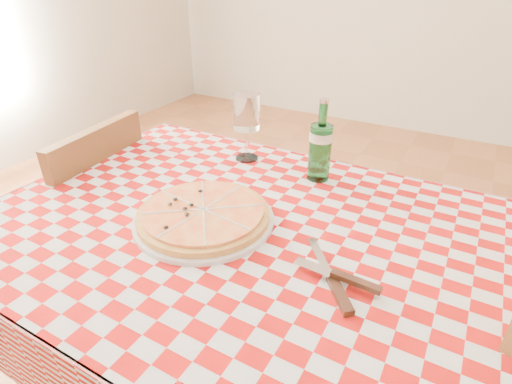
% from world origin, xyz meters
% --- Properties ---
extents(dining_table, '(1.20, 0.80, 0.75)m').
position_xyz_m(dining_table, '(0.00, 0.00, 0.66)').
color(dining_table, brown).
rests_on(dining_table, ground).
extents(tablecloth, '(1.30, 0.90, 0.01)m').
position_xyz_m(tablecloth, '(0.00, 0.00, 0.75)').
color(tablecloth, '#980B09').
rests_on(tablecloth, dining_table).
extents(chair_far, '(0.43, 0.43, 0.86)m').
position_xyz_m(chair_far, '(-0.70, 0.08, 0.49)').
color(chair_far, brown).
rests_on(chair_far, ground).
extents(pizza_plate, '(0.37, 0.37, 0.04)m').
position_xyz_m(pizza_plate, '(-0.11, -0.03, 0.78)').
color(pizza_plate, '#CD8B44').
rests_on(pizza_plate, tablecloth).
extents(water_bottle, '(0.09, 0.09, 0.23)m').
position_xyz_m(water_bottle, '(0.04, 0.31, 0.87)').
color(water_bottle, '#186129').
rests_on(water_bottle, tablecloth).
extents(wine_glass, '(0.10, 0.10, 0.21)m').
position_xyz_m(wine_glass, '(-0.20, 0.33, 0.86)').
color(wine_glass, silver).
rests_on(wine_glass, tablecloth).
extents(cutlery, '(0.31, 0.28, 0.03)m').
position_xyz_m(cutlery, '(0.23, -0.08, 0.77)').
color(cutlery, silver).
rests_on(cutlery, tablecloth).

